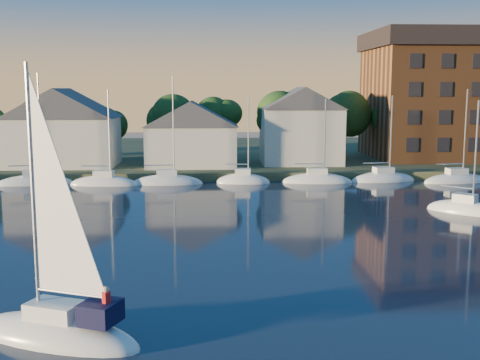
{
  "coord_description": "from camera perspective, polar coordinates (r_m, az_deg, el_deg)",
  "views": [
    {
      "loc": [
        -3.53,
        -18.02,
        10.59
      ],
      "look_at": [
        -1.61,
        22.0,
        4.48
      ],
      "focal_mm": 45.0,
      "sensor_mm": 36.0,
      "label": 1
    }
  ],
  "objects": [
    {
      "name": "shoreline_land",
      "position": [
        93.69,
        -0.57,
        2.18
      ],
      "size": [
        160.0,
        50.0,
        2.0
      ],
      "primitive_type": "cube",
      "color": "#353C23",
      "rests_on": "ground"
    },
    {
      "name": "wooden_dock",
      "position": [
        70.91,
        0.14,
        0.08
      ],
      "size": [
        120.0,
        3.0,
        1.0
      ],
      "primitive_type": "cube",
      "color": "brown",
      "rests_on": "ground"
    },
    {
      "name": "clubhouse_west",
      "position": [
        78.37,
        -16.43,
        4.91
      ],
      "size": [
        13.65,
        9.45,
        9.64
      ],
      "color": "beige",
      "rests_on": "shoreline_land"
    },
    {
      "name": "clubhouse_centre",
      "position": [
        75.26,
        -4.63,
        4.48
      ],
      "size": [
        11.55,
        8.4,
        8.08
      ],
      "color": "beige",
      "rests_on": "shoreline_land"
    },
    {
      "name": "clubhouse_east",
      "position": [
        78.02,
        5.79,
        5.25
      ],
      "size": [
        10.5,
        8.4,
        9.8
      ],
      "color": "beige",
      "rests_on": "shoreline_land"
    },
    {
      "name": "condo_block",
      "position": [
        91.07,
        21.79,
        7.55
      ],
      "size": [
        31.0,
        17.0,
        17.4
      ],
      "color": "brown",
      "rests_on": "shoreline_land"
    },
    {
      "name": "tree_line",
      "position": [
        81.28,
        1.17,
        6.26
      ],
      "size": [
        93.4,
        5.4,
        8.9
      ],
      "color": "#3C2A1B",
      "rests_on": "shoreline_land"
    },
    {
      "name": "moored_fleet",
      "position": [
        67.93,
        0.27,
        -0.22
      ],
      "size": [
        87.5,
        2.4,
        12.05
      ],
      "color": "silver",
      "rests_on": "ground"
    },
    {
      "name": "hero_sailboat",
      "position": [
        27.37,
        -16.86,
        -13.25
      ],
      "size": [
        8.41,
        5.42,
        12.76
      ],
      "rotation": [
        0.0,
        0.0,
        2.76
      ],
      "color": "silver",
      "rests_on": "ground"
    },
    {
      "name": "drifting_sailboat_right",
      "position": [
        55.3,
        20.51,
        -2.83
      ],
      "size": [
        6.43,
        6.1,
        10.72
      ],
      "rotation": [
        0.0,
        0.0,
        -0.73
      ],
      "color": "silver",
      "rests_on": "ground"
    }
  ]
}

